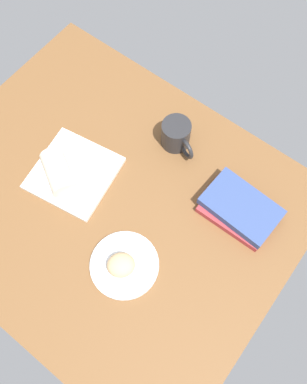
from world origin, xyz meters
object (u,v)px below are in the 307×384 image
at_px(coffee_mug, 177,135).
at_px(book_stack, 240,209).
at_px(scone_pastry, 121,265).
at_px(square_plate, 74,173).
at_px(sauce_cup, 89,163).
at_px(breakfast_wrap, 58,172).
at_px(round_plate, 124,265).

bearing_deg(coffee_mug, book_stack, 164.60).
distance_m(scone_pastry, book_stack, 0.37).
relative_size(square_plate, sauce_cup, 4.17).
xyz_separation_m(scone_pastry, coffee_mug, (0.12, -0.41, 0.01)).
xyz_separation_m(square_plate, coffee_mug, (-0.18, -0.28, 0.04)).
distance_m(square_plate, book_stack, 0.51).
bearing_deg(square_plate, coffee_mug, -123.26).
bearing_deg(breakfast_wrap, round_plate, -76.30).
bearing_deg(scone_pastry, breakfast_wrap, -17.43).
distance_m(round_plate, scone_pastry, 0.03).
xyz_separation_m(round_plate, breakfast_wrap, (0.32, -0.09, 0.04)).
height_order(square_plate, book_stack, book_stack).
height_order(breakfast_wrap, book_stack, breakfast_wrap).
distance_m(sauce_cup, coffee_mug, 0.28).
distance_m(round_plate, sauce_cup, 0.33).
distance_m(scone_pastry, square_plate, 0.33).
bearing_deg(round_plate, square_plate, -23.02).
xyz_separation_m(round_plate, scone_pastry, (0.00, 0.01, 0.03)).
bearing_deg(square_plate, round_plate, 156.98).
bearing_deg(square_plate, sauce_cup, -115.46).
distance_m(scone_pastry, coffee_mug, 0.43).
height_order(sauce_cup, breakfast_wrap, breakfast_wrap).
height_order(square_plate, breakfast_wrap, breakfast_wrap).
bearing_deg(scone_pastry, sauce_cup, -33.74).
bearing_deg(breakfast_wrap, sauce_cup, 3.99).
height_order(square_plate, sauce_cup, sauce_cup).
distance_m(round_plate, square_plate, 0.32).
relative_size(sauce_cup, breakfast_wrap, 0.42).
height_order(round_plate, scone_pastry, scone_pastry).
relative_size(sauce_cup, coffee_mug, 0.41).
xyz_separation_m(square_plate, sauce_cup, (-0.02, -0.05, 0.02)).
relative_size(breakfast_wrap, book_stack, 0.60).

